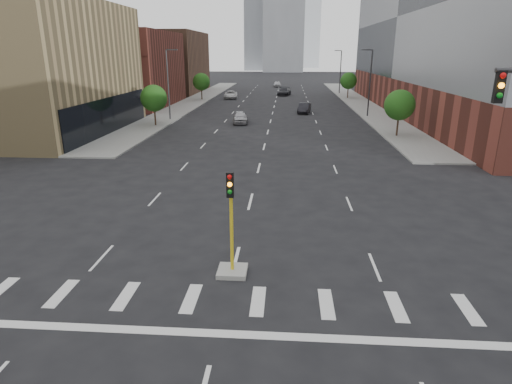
# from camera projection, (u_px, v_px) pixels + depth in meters

# --- Properties ---
(sidewalk_left_far) EXTENTS (5.00, 92.00, 0.15)m
(sidewalk_left_far) POSITION_uv_depth(u_px,v_px,m) (196.00, 100.00, 80.31)
(sidewalk_left_far) COLOR gray
(sidewalk_left_far) RESTS_ON ground
(sidewalk_right_far) EXTENTS (5.00, 92.00, 0.15)m
(sidewalk_right_far) POSITION_uv_depth(u_px,v_px,m) (357.00, 102.00, 78.29)
(sidewalk_right_far) COLOR gray
(sidewalk_right_far) RESTS_ON ground
(building_left_mid) EXTENTS (20.00, 24.00, 14.00)m
(building_left_mid) POSITION_uv_depth(u_px,v_px,m) (17.00, 69.00, 46.77)
(building_left_mid) COLOR tan
(building_left_mid) RESTS_ON ground
(building_left_far_a) EXTENTS (20.00, 22.00, 12.00)m
(building_left_far_a) POSITION_uv_depth(u_px,v_px,m) (111.00, 69.00, 71.72)
(building_left_far_a) COLOR brown
(building_left_far_a) RESTS_ON ground
(building_left_far_b) EXTENTS (20.00, 24.00, 13.00)m
(building_left_far_b) POSITION_uv_depth(u_px,v_px,m) (156.00, 62.00, 96.20)
(building_left_far_b) COLOR brown
(building_left_far_b) RESTS_ON ground
(building_right_main) EXTENTS (24.00, 70.00, 22.00)m
(building_right_main) POSITION_uv_depth(u_px,v_px,m) (482.00, 35.00, 60.64)
(building_right_main) COLOR brown
(building_right_main) RESTS_ON ground
(tower_mid) EXTENTS (18.00, 18.00, 44.00)m
(tower_mid) POSITION_uv_depth(u_px,v_px,m) (284.00, 21.00, 191.87)
(tower_mid) COLOR slate
(tower_mid) RESTS_ON ground
(median_traffic_signal) EXTENTS (1.20, 1.20, 4.40)m
(median_traffic_signal) POSITION_uv_depth(u_px,v_px,m) (232.00, 252.00, 17.39)
(median_traffic_signal) COLOR #999993
(median_traffic_signal) RESTS_ON ground
(streetlight_right_a) EXTENTS (1.60, 0.22, 9.07)m
(streetlight_right_a) POSITION_uv_depth(u_px,v_px,m) (369.00, 80.00, 58.85)
(streetlight_right_a) COLOR #2D2D30
(streetlight_right_a) RESTS_ON ground
(streetlight_right_b) EXTENTS (1.60, 0.22, 9.07)m
(streetlight_right_b) POSITION_uv_depth(u_px,v_px,m) (340.00, 70.00, 92.02)
(streetlight_right_b) COLOR #2D2D30
(streetlight_right_b) RESTS_ON ground
(streetlight_left) EXTENTS (1.60, 0.22, 9.07)m
(streetlight_left) POSITION_uv_depth(u_px,v_px,m) (169.00, 82.00, 55.92)
(streetlight_left) COLOR #2D2D30
(streetlight_left) RESTS_ON ground
(tree_left_near) EXTENTS (3.20, 3.20, 4.85)m
(tree_left_near) POSITION_uv_depth(u_px,v_px,m) (154.00, 98.00, 51.72)
(tree_left_near) COLOR #382619
(tree_left_near) RESTS_ON ground
(tree_left_far) EXTENTS (3.20, 3.20, 4.85)m
(tree_left_far) POSITION_uv_depth(u_px,v_px,m) (201.00, 82.00, 80.15)
(tree_left_far) COLOR #382619
(tree_left_far) RESTS_ON ground
(tree_right_near) EXTENTS (3.20, 3.20, 4.85)m
(tree_right_near) POSITION_uv_depth(u_px,v_px,m) (400.00, 105.00, 45.10)
(tree_right_near) COLOR #382619
(tree_right_near) RESTS_ON ground
(tree_right_far) EXTENTS (3.20, 3.20, 4.85)m
(tree_right_far) POSITION_uv_depth(u_px,v_px,m) (349.00, 81.00, 83.01)
(tree_right_far) COLOR #382619
(tree_right_far) RESTS_ON ground
(car_near_left) EXTENTS (2.18, 4.66, 1.54)m
(car_near_left) POSITION_uv_depth(u_px,v_px,m) (240.00, 117.00, 54.83)
(car_near_left) COLOR #A2A1A5
(car_near_left) RESTS_ON ground
(car_mid_right) EXTENTS (2.25, 4.64, 1.46)m
(car_mid_right) POSITION_uv_depth(u_px,v_px,m) (304.00, 108.00, 63.91)
(car_mid_right) COLOR black
(car_mid_right) RESTS_ON ground
(car_far_left) EXTENTS (2.90, 5.46, 1.46)m
(car_far_left) POSITION_uv_depth(u_px,v_px,m) (231.00, 95.00, 83.98)
(car_far_left) COLOR silver
(car_far_left) RESTS_ON ground
(car_deep_right) EXTENTS (3.10, 5.73, 1.58)m
(car_deep_right) POSITION_uv_depth(u_px,v_px,m) (284.00, 92.00, 90.00)
(car_deep_right) COLOR black
(car_deep_right) RESTS_ON ground
(car_distant) EXTENTS (2.17, 4.53, 1.49)m
(car_distant) POSITION_uv_depth(u_px,v_px,m) (277.00, 84.00, 111.50)
(car_distant) COLOR silver
(car_distant) RESTS_ON ground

